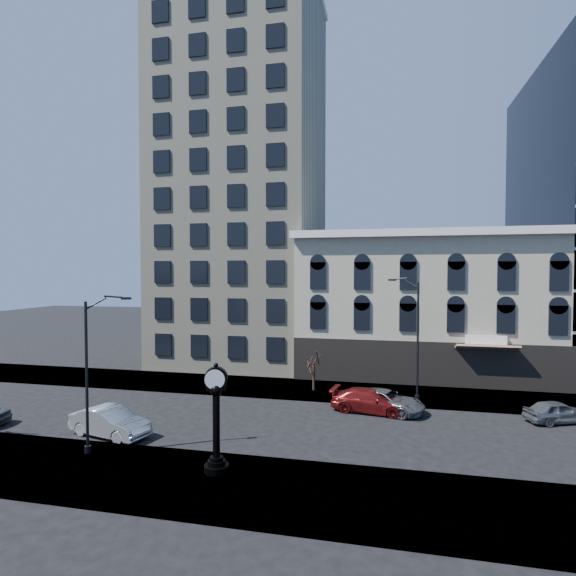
# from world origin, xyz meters

# --- Properties ---
(ground) EXTENTS (160.00, 160.00, 0.00)m
(ground) POSITION_xyz_m (0.00, 0.00, 0.00)
(ground) COLOR black
(ground) RESTS_ON ground
(sidewalk_far) EXTENTS (160.00, 6.00, 0.12)m
(sidewalk_far) POSITION_xyz_m (0.00, 8.00, 0.06)
(sidewalk_far) COLOR gray
(sidewalk_far) RESTS_ON ground
(sidewalk_near) EXTENTS (160.00, 6.00, 0.12)m
(sidewalk_near) POSITION_xyz_m (0.00, -8.00, 0.06)
(sidewalk_near) COLOR gray
(sidewalk_near) RESTS_ON ground
(cream_tower) EXTENTS (15.90, 15.40, 42.50)m
(cream_tower) POSITION_xyz_m (-6.11, 18.88, 19.32)
(cream_tower) COLOR #BFB99A
(cream_tower) RESTS_ON ground
(victorian_row) EXTENTS (22.60, 11.19, 12.50)m
(victorian_row) POSITION_xyz_m (12.00, 15.89, 6.00)
(victorian_row) COLOR #B0AB91
(victorian_row) RESTS_ON ground
(street_clock) EXTENTS (1.11, 1.11, 4.91)m
(street_clock) POSITION_xyz_m (1.14, -7.04, 2.34)
(street_clock) COLOR black
(street_clock) RESTS_ON sidewalk_near
(street_lamp_near) EXTENTS (1.94, 0.99, 7.95)m
(street_lamp_near) POSITION_xyz_m (-5.33, -6.23, 6.12)
(street_lamp_near) COLOR black
(street_lamp_near) RESTS_ON sidewalk_near
(street_lamp_far) EXTENTS (2.13, 1.11, 8.74)m
(street_lamp_far) POSITION_xyz_m (10.10, 6.61, 6.72)
(street_lamp_far) COLOR black
(street_lamp_far) RESTS_ON sidewalk_far
(bare_tree_far) EXTENTS (1.97, 1.97, 3.38)m
(bare_tree_far) POSITION_xyz_m (3.19, 7.68, 2.66)
(bare_tree_far) COLOR #322119
(bare_tree_far) RESTS_ON sidewalk_far
(car_near_b) EXTENTS (5.02, 2.73, 1.57)m
(car_near_b) POSITION_xyz_m (-6.34, -3.91, 0.78)
(car_near_b) COLOR #A5A8AD
(car_near_b) RESTS_ON ground
(car_far_a) EXTENTS (5.47, 3.99, 1.38)m
(car_far_a) POSITION_xyz_m (8.58, 3.85, 0.69)
(car_far_a) COLOR #595B60
(car_far_a) RESTS_ON ground
(car_far_b) EXTENTS (5.28, 2.77, 1.46)m
(car_far_b) POSITION_xyz_m (7.54, 3.55, 0.73)
(car_far_b) COLOR maroon
(car_far_b) RESTS_ON ground
(car_far_c) EXTENTS (4.20, 2.85, 1.33)m
(car_far_c) POSITION_xyz_m (18.67, 3.88, 0.66)
(car_far_c) COLOR #595B60
(car_far_c) RESTS_ON ground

